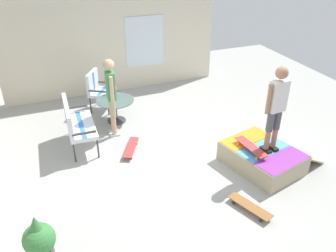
% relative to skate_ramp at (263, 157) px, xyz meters
% --- Properties ---
extents(ground_plane, '(12.00, 12.00, 0.10)m').
position_rel_skate_ramp_xyz_m(ground_plane, '(0.97, 1.27, -0.26)').
color(ground_plane, '#A8A8A3').
extents(house_facade, '(0.23, 6.00, 2.76)m').
position_rel_skate_ramp_xyz_m(house_facade, '(4.77, 1.76, 1.17)').
color(house_facade, beige).
rests_on(house_facade, ground_plane).
extents(skate_ramp, '(1.74, 1.92, 0.42)m').
position_rel_skate_ramp_xyz_m(skate_ramp, '(0.00, 0.00, 0.00)').
color(skate_ramp, tan).
rests_on(skate_ramp, ground_plane).
extents(patio_bench, '(1.27, 0.60, 1.02)m').
position_rel_skate_ramp_xyz_m(patio_bench, '(2.08, 3.29, 0.40)').
color(patio_bench, '#38383D').
rests_on(patio_bench, ground_plane).
extents(patio_chair_near_house, '(0.82, 0.80, 1.02)m').
position_rel_skate_ramp_xyz_m(patio_chair_near_house, '(3.67, 2.48, 0.40)').
color(patio_chair_near_house, '#38383D').
rests_on(patio_chair_near_house, ground_plane).
extents(patio_table, '(0.90, 0.90, 0.57)m').
position_rel_skate_ramp_xyz_m(patio_table, '(2.87, 2.23, 0.19)').
color(patio_table, '#38383D').
rests_on(patio_table, ground_plane).
extents(person_watching, '(0.48, 0.27, 1.78)m').
position_rel_skate_ramp_xyz_m(person_watching, '(2.30, 2.43, 0.84)').
color(person_watching, silver).
rests_on(person_watching, ground_plane).
extents(person_skater, '(0.26, 0.48, 1.68)m').
position_rel_skate_ramp_xyz_m(person_skater, '(-0.08, -0.05, 1.19)').
color(person_skater, black).
rests_on(person_skater, skate_ramp).
extents(skateboard_by_bench, '(0.80, 0.56, 0.10)m').
position_rel_skate_ramp_xyz_m(skateboard_by_bench, '(1.48, 2.27, -0.13)').
color(skateboard_by_bench, '#B23838').
rests_on(skateboard_by_bench, ground_plane).
extents(skateboard_spare, '(0.82, 0.47, 0.10)m').
position_rel_skate_ramp_xyz_m(skateboard_spare, '(-1.00, 0.93, -0.13)').
color(skateboard_spare, brown).
rests_on(skateboard_spare, ground_plane).
extents(skateboard_on_ramp, '(0.81, 0.26, 0.10)m').
position_rel_skate_ramp_xyz_m(skateboard_on_ramp, '(0.02, 0.30, 0.30)').
color(skateboard_on_ramp, '#B23838').
rests_on(skateboard_on_ramp, skate_ramp).
extents(potted_plant, '(0.44, 0.44, 0.92)m').
position_rel_skate_ramp_xyz_m(potted_plant, '(-0.89, 4.22, 0.26)').
color(potted_plant, '#515156').
rests_on(potted_plant, ground_plane).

